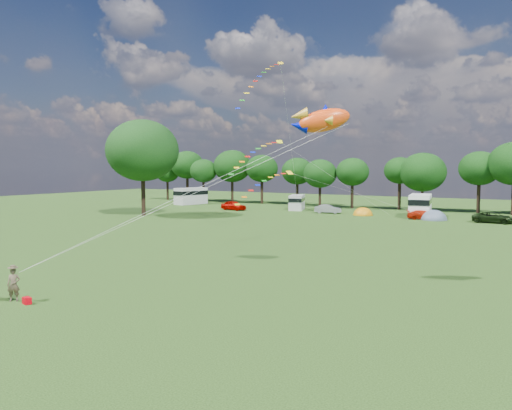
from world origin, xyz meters
The scene contains 18 objects.
ground_plane centered at (0.00, 0.00, 0.00)m, with size 180.00×180.00×0.00m, color black.
tree_line centered at (5.30, 54.99, 6.35)m, with size 102.98×10.98×10.27m.
big_tree centered at (-30.00, 28.00, 9.02)m, with size 10.00×10.00×13.28m.
car_a centered at (-23.98, 41.68, 0.73)m, with size 1.73×4.39×1.46m, color #B30600.
car_b centered at (-9.19, 44.24, 0.64)m, with size 1.35×3.61×1.28m, color gray.
car_c centered at (4.70, 42.60, 0.60)m, with size 1.68×4.00×1.20m, color #B51E07.
car_d centered at (12.89, 42.73, 0.66)m, with size 2.20×4.87×1.33m, color black.
campervan_a centered at (-37.25, 47.93, 1.60)m, with size 3.66×6.43×2.97m.
campervan_b centered at (-15.59, 47.06, 1.26)m, with size 3.44×5.19×2.35m.
campervan_c centered at (3.67, 45.32, 1.65)m, with size 3.57×6.59×3.07m.
tent_orange centered at (-3.86, 44.06, 0.02)m, with size 2.78×3.05×2.18m.
tent_greyblue centered at (5.90, 42.80, 0.02)m, with size 3.43×3.76×2.55m.
kite_flyer centered at (-4.64, -8.36, 0.85)m, with size 0.62×0.41×1.71m, color brown.
kite_bag centered at (-3.62, -8.35, 0.17)m, with size 0.47×0.32×0.34m, color #D0000C.
fish_kite centered at (6.81, 3.77, 9.53)m, with size 3.74×2.49×1.98m.
streamer_kite_a centered at (-9.86, 26.21, 16.90)m, with size 3.37×5.56×5.77m.
streamer_kite_b centered at (-8.44, 23.05, 8.45)m, with size 4.32×4.74×3.82m.
streamer_kite_c centered at (-1.56, 12.74, 5.56)m, with size 3.01×4.90×2.77m.
Camera 1 is at (18.62, -23.53, 6.84)m, focal length 35.00 mm.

